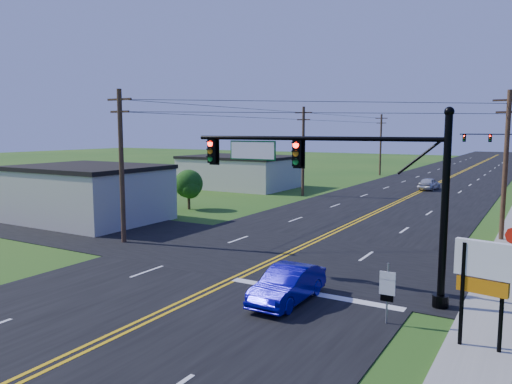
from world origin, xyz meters
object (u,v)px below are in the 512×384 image
Objects in this scene: signal_mast_far at (496,143)px; route_sign at (387,289)px; signal_mast_main at (331,177)px; blue_car at (288,285)px.

signal_mast_far is 5.08× the size of route_sign.
signal_mast_far is at bearing 89.92° from signal_mast_main.
signal_mast_far reaches higher than blue_car.
signal_mast_main is at bearing 139.47° from route_sign.
signal_mast_far is 74.48m from blue_car.
blue_car is at bearing -107.63° from signal_mast_main.
signal_mast_main is at bearing 72.89° from blue_car.
blue_car is 3.97m from route_sign.
blue_car is at bearing -90.66° from signal_mast_far.
route_sign is at bearing -39.71° from signal_mast_main.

